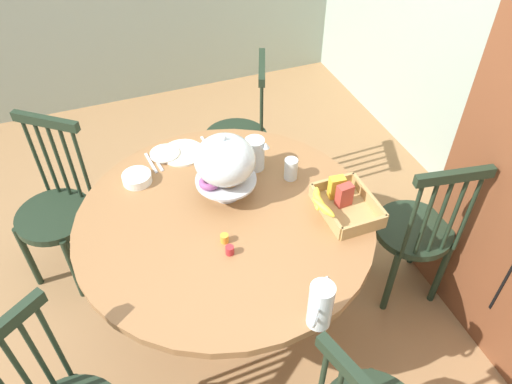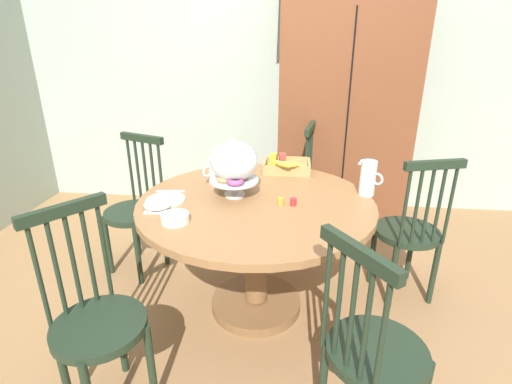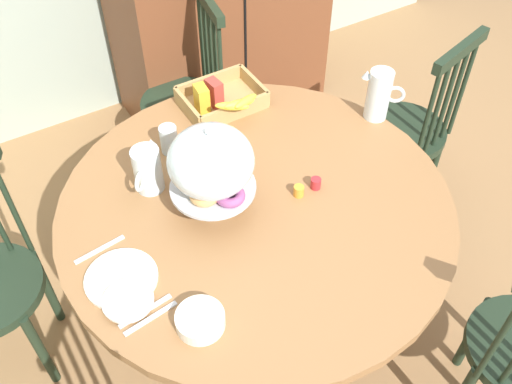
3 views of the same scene
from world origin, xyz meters
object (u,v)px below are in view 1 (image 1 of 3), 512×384
windsor_chair_by_cabinet (416,233)px  drinking_glass (291,169)px  pastry_stand_with_dome (225,163)px  cereal_bowl (137,178)px  orange_juice_pitcher (320,307)px  china_plate_small (165,153)px  milk_pitcher (255,155)px  dining_table (226,244)px  windsor_chair_facing_door (240,138)px  cereal_basket (342,203)px  windsor_chair_far_side (57,213)px  china_plate_large (183,153)px

windsor_chair_by_cabinet → drinking_glass: bearing=-119.4°
pastry_stand_with_dome → cereal_bowl: bearing=-123.1°
windsor_chair_by_cabinet → orange_juice_pitcher: windsor_chair_by_cabinet is taller
orange_juice_pitcher → cereal_bowl: size_ratio=1.46×
orange_juice_pitcher → china_plate_small: size_ratio=1.36×
milk_pitcher → dining_table: bearing=-41.9°
china_plate_small → windsor_chair_facing_door: bearing=125.1°
dining_table → milk_pitcher: (-0.28, 0.25, 0.26)m
milk_pitcher → pastry_stand_with_dome: bearing=-53.4°
cereal_basket → drinking_glass: 0.31m
orange_juice_pitcher → cereal_bowl: bearing=-154.9°
windsor_chair_far_side → windsor_chair_facing_door: bearing=103.8°
dining_table → cereal_bowl: size_ratio=9.57×
windsor_chair_far_side → milk_pitcher: 1.11m
pastry_stand_with_dome → china_plate_large: (-0.38, -0.11, -0.19)m
dining_table → windsor_chair_by_cabinet: 0.98m
milk_pitcher → drinking_glass: bearing=44.4°
china_plate_large → drinking_glass: drinking_glass is taller
windsor_chair_far_side → cereal_basket: 1.51m
cereal_bowl → drinking_glass: 0.74m
pastry_stand_with_dome → windsor_chair_facing_door: bearing=156.7°
dining_table → cereal_bowl: (-0.37, -0.32, 0.21)m
windsor_chair_far_side → drinking_glass: 1.27m
orange_juice_pitcher → windsor_chair_facing_door: bearing=171.5°
china_plate_large → cereal_bowl: bearing=-62.5°
windsor_chair_facing_door → orange_juice_pitcher: (1.53, -0.23, 0.38)m
windsor_chair_by_cabinet → cereal_bowl: bearing=-113.6°
orange_juice_pitcher → cereal_bowl: orange_juice_pitcher is taller
windsor_chair_facing_door → drinking_glass: bearing=0.1°
pastry_stand_with_dome → china_plate_small: 0.47m
milk_pitcher → orange_juice_pitcher: bearing=-5.9°
china_plate_large → windsor_chair_by_cabinet: bearing=55.8°
pastry_stand_with_dome → china_plate_small: pastry_stand_with_dome is taller
dining_table → windsor_chair_far_side: 0.98m
dining_table → china_plate_small: (-0.52, -0.15, 0.20)m
windsor_chair_far_side → china_plate_large: size_ratio=4.43×
dining_table → china_plate_large: bearing=-173.1°
windsor_chair_by_cabinet → windsor_chair_facing_door: same height
cereal_basket → china_plate_large: size_ratio=1.44×
windsor_chair_facing_door → windsor_chair_far_side: size_ratio=1.00×
china_plate_small → cereal_bowl: bearing=-48.8°
windsor_chair_by_cabinet → windsor_chair_facing_door: size_ratio=1.00×
drinking_glass → pastry_stand_with_dome: bearing=-88.7°
cereal_basket → china_plate_large: cereal_basket is taller
milk_pitcher → china_plate_small: milk_pitcher is taller
china_plate_large → china_plate_small: 0.09m
pastry_stand_with_dome → windsor_chair_by_cabinet: bearing=70.7°
dining_table → china_plate_large: china_plate_large is taller
pastry_stand_with_dome → orange_juice_pitcher: pastry_stand_with_dome is taller
windsor_chair_by_cabinet → windsor_chair_far_side: 1.88m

